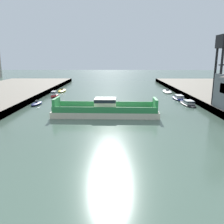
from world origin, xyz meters
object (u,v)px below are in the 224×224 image
at_px(moored_boat_near_right, 188,103).
at_px(moored_boat_upstream_a, 167,91).
at_px(moored_boat_mid_left, 54,95).
at_px(moored_boat_far_left, 37,104).
at_px(moored_boat_near_left, 179,98).
at_px(moored_boat_far_right, 62,90).
at_px(chain_ferry, 105,110).

bearing_deg(moored_boat_near_right, moored_boat_upstream_a, 90.67).
xyz_separation_m(moored_boat_mid_left, moored_boat_far_left, (-1.12, -12.02, -0.28)).
bearing_deg(moored_boat_upstream_a, moored_boat_near_left, -89.89).
height_order(moored_boat_near_left, moored_boat_far_right, moored_boat_near_left).
bearing_deg(moored_boat_far_right, moored_boat_far_left, -92.33).
bearing_deg(chain_ferry, moored_boat_far_left, 147.92).
bearing_deg(moored_boat_near_right, moored_boat_far_left, -179.73).
height_order(moored_boat_near_left, moored_boat_near_right, moored_boat_near_left).
bearing_deg(moored_boat_upstream_a, moored_boat_near_right, -89.33).
bearing_deg(moored_boat_far_right, chain_ferry, -65.00).
distance_m(moored_boat_near_right, moored_boat_far_right, 41.06).
bearing_deg(moored_boat_mid_left, moored_boat_far_right, 91.00).
height_order(moored_boat_near_right, moored_boat_upstream_a, moored_boat_near_right).
distance_m(moored_boat_mid_left, moored_boat_far_left, 12.07).
xyz_separation_m(moored_boat_near_left, moored_boat_upstream_a, (-0.02, 13.57, -0.19)).
bearing_deg(chain_ferry, moored_boat_near_left, 43.93).
bearing_deg(moored_boat_near_right, moored_boat_far_right, 146.48).
bearing_deg(moored_boat_far_left, moored_boat_far_right, 87.67).
height_order(moored_boat_mid_left, moored_boat_far_right, moored_boat_mid_left).
height_order(chain_ferry, moored_boat_mid_left, chain_ferry).
bearing_deg(moored_boat_mid_left, moored_boat_upstream_a, 15.21).
bearing_deg(moored_boat_near_right, moored_boat_near_left, 91.69).
distance_m(moored_boat_near_left, moored_boat_upstream_a, 13.57).
distance_m(moored_boat_mid_left, moored_boat_far_right, 10.83).
xyz_separation_m(moored_boat_far_right, moored_boat_upstream_a, (33.98, -1.64, -0.02)).
bearing_deg(moored_boat_far_right, moored_boat_near_right, -33.52).
height_order(chain_ferry, moored_boat_far_right, chain_ferry).
relative_size(chain_ferry, moored_boat_far_right, 2.68).
distance_m(chain_ferry, moored_boat_upstream_a, 36.53).
xyz_separation_m(moored_boat_mid_left, moored_boat_upstream_a, (33.79, 9.18, -0.33)).
xyz_separation_m(chain_ferry, moored_boat_upstream_a, (18.55, 31.46, -0.77)).
xyz_separation_m(moored_boat_near_right, moored_boat_upstream_a, (-0.25, 21.04, -0.16)).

